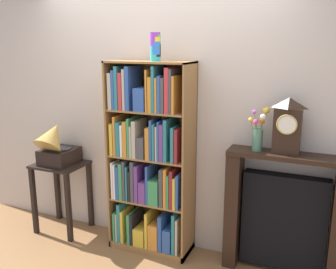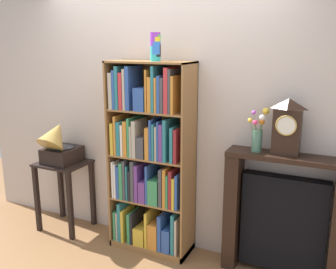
{
  "view_description": "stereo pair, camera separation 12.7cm",
  "coord_description": "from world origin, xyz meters",
  "px_view_note": "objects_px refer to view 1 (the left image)",
  "views": [
    {
      "loc": [
        1.48,
        -2.96,
        1.98
      ],
      "look_at": [
        0.18,
        0.08,
        1.17
      ],
      "focal_mm": 39.99,
      "sensor_mm": 36.0,
      "label": 1
    },
    {
      "loc": [
        1.59,
        -2.91,
        1.98
      ],
      "look_at": [
        0.18,
        0.08,
        1.17
      ],
      "focal_mm": 39.99,
      "sensor_mm": 36.0,
      "label": 2
    }
  ],
  "objects_px": {
    "bookshelf": "(149,164)",
    "flower_vase": "(258,133)",
    "fireplace_mantel": "(284,216)",
    "mantel_clock": "(287,126)",
    "side_table_left": "(61,182)",
    "gramophone": "(56,145)",
    "cup_stack": "(155,47)"
  },
  "relations": [
    {
      "from": "fireplace_mantel",
      "to": "flower_vase",
      "type": "xyz_separation_m",
      "value": [
        -0.25,
        -0.02,
        0.71
      ]
    },
    {
      "from": "gramophone",
      "to": "bookshelf",
      "type": "bearing_deg",
      "value": 4.52
    },
    {
      "from": "cup_stack",
      "to": "side_table_left",
      "type": "distance_m",
      "value": 1.8
    },
    {
      "from": "gramophone",
      "to": "fireplace_mantel",
      "type": "height_order",
      "value": "gramophone"
    },
    {
      "from": "mantel_clock",
      "to": "flower_vase",
      "type": "bearing_deg",
      "value": 179.34
    },
    {
      "from": "bookshelf",
      "to": "side_table_left",
      "type": "height_order",
      "value": "bookshelf"
    },
    {
      "from": "bookshelf",
      "to": "flower_vase",
      "type": "bearing_deg",
      "value": 3.48
    },
    {
      "from": "gramophone",
      "to": "fireplace_mantel",
      "type": "bearing_deg",
      "value": 4.05
    },
    {
      "from": "gramophone",
      "to": "flower_vase",
      "type": "relative_size",
      "value": 1.4
    },
    {
      "from": "side_table_left",
      "to": "cup_stack",
      "type": "bearing_deg",
      "value": 0.24
    },
    {
      "from": "bookshelf",
      "to": "cup_stack",
      "type": "distance_m",
      "value": 1.08
    },
    {
      "from": "cup_stack",
      "to": "side_table_left",
      "type": "bearing_deg",
      "value": -179.76
    },
    {
      "from": "bookshelf",
      "to": "mantel_clock",
      "type": "relative_size",
      "value": 3.95
    },
    {
      "from": "cup_stack",
      "to": "flower_vase",
      "type": "height_order",
      "value": "cup_stack"
    },
    {
      "from": "bookshelf",
      "to": "mantel_clock",
      "type": "distance_m",
      "value": 1.3
    },
    {
      "from": "flower_vase",
      "to": "mantel_clock",
      "type": "bearing_deg",
      "value": -0.66
    },
    {
      "from": "mantel_clock",
      "to": "fireplace_mantel",
      "type": "bearing_deg",
      "value": 42.72
    },
    {
      "from": "fireplace_mantel",
      "to": "mantel_clock",
      "type": "height_order",
      "value": "mantel_clock"
    },
    {
      "from": "fireplace_mantel",
      "to": "bookshelf",
      "type": "bearing_deg",
      "value": -176.33
    },
    {
      "from": "bookshelf",
      "to": "flower_vase",
      "type": "height_order",
      "value": "bookshelf"
    },
    {
      "from": "side_table_left",
      "to": "flower_vase",
      "type": "xyz_separation_m",
      "value": [
        2.02,
        0.1,
        0.71
      ]
    },
    {
      "from": "bookshelf",
      "to": "gramophone",
      "type": "bearing_deg",
      "value": -175.48
    },
    {
      "from": "bookshelf",
      "to": "fireplace_mantel",
      "type": "xyz_separation_m",
      "value": [
        1.24,
        0.08,
        -0.33
      ]
    },
    {
      "from": "side_table_left",
      "to": "gramophone",
      "type": "distance_m",
      "value": 0.42
    },
    {
      "from": "bookshelf",
      "to": "flower_vase",
      "type": "distance_m",
      "value": 1.06
    },
    {
      "from": "gramophone",
      "to": "mantel_clock",
      "type": "relative_size",
      "value": 1.1
    },
    {
      "from": "cup_stack",
      "to": "fireplace_mantel",
      "type": "relative_size",
      "value": 0.22
    },
    {
      "from": "cup_stack",
      "to": "mantel_clock",
      "type": "xyz_separation_m",
      "value": [
        1.13,
        0.09,
        -0.62
      ]
    },
    {
      "from": "side_table_left",
      "to": "flower_vase",
      "type": "bearing_deg",
      "value": 2.7
    },
    {
      "from": "side_table_left",
      "to": "gramophone",
      "type": "relative_size",
      "value": 1.48
    },
    {
      "from": "bookshelf",
      "to": "flower_vase",
      "type": "xyz_separation_m",
      "value": [
        0.99,
        0.06,
        0.38
      ]
    },
    {
      "from": "bookshelf",
      "to": "gramophone",
      "type": "height_order",
      "value": "bookshelf"
    }
  ]
}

